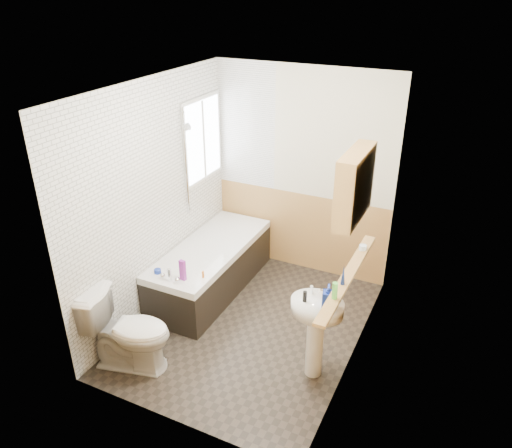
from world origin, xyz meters
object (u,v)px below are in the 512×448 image
object	(u,v)px
bathtub	(211,267)
toilet	(129,331)
sink	(316,323)
medicine_cabinet	(354,186)
pine_shelf	(348,276)

from	to	relation	value
bathtub	toilet	xyz separation A→B (m)	(-0.03, -1.45, 0.10)
sink	medicine_cabinet	xyz separation A→B (m)	(0.17, 0.22, 1.26)
bathtub	medicine_cabinet	world-z (taller)	medicine_cabinet
toilet	sink	bearing A→B (deg)	-82.50
pine_shelf	medicine_cabinet	distance (m)	0.83
toilet	sink	distance (m)	1.73
bathtub	pine_shelf	world-z (taller)	pine_shelf
toilet	pine_shelf	distance (m)	2.08
bathtub	sink	xyz separation A→B (m)	(1.57, -0.82, 0.28)
toilet	pine_shelf	size ratio (longest dim) A/B	0.52
toilet	bathtub	bearing A→B (deg)	-15.40
bathtub	sink	world-z (taller)	sink
bathtub	medicine_cabinet	distance (m)	2.41
bathtub	medicine_cabinet	xyz separation A→B (m)	(1.74, -0.60, 1.55)
bathtub	toilet	bearing A→B (deg)	-91.18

